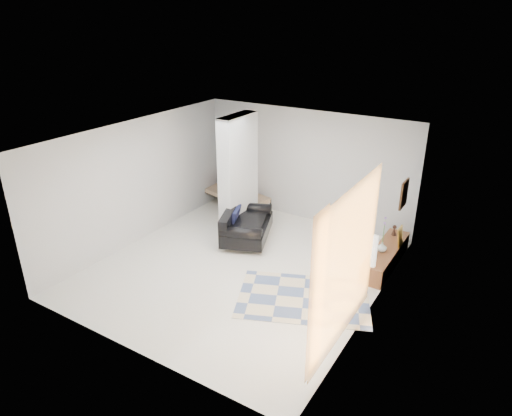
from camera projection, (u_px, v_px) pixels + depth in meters
The scene contains 17 objects.
floor at pixel (241, 268), 9.51m from camera, with size 6.00×6.00×0.00m, color silver.
ceiling at pixel (239, 137), 8.41m from camera, with size 6.00×6.00×0.00m, color white.
wall_back at pixel (306, 166), 11.31m from camera, with size 6.00×6.00×0.00m, color silver.
wall_front at pixel (126, 275), 6.61m from camera, with size 6.00×6.00×0.00m, color silver.
wall_left at pixel (138, 181), 10.28m from camera, with size 6.00×6.00×0.00m, color silver.
wall_right at pixel (377, 240), 7.64m from camera, with size 6.00×6.00×0.00m, color silver.
partition_column at pixel (238, 174), 10.74m from camera, with size 0.35×1.20×2.80m, color silver.
hallway_door at pixel (236, 167), 12.44m from camera, with size 0.85×0.06×2.04m, color silver.
curtain at pixel (347, 266), 6.76m from camera, with size 2.55×2.55×0.00m, color #F5A540.
wall_art at pixel (404, 194), 8.88m from camera, with size 0.04×0.45×0.55m, color #3C2210.
media_console at pixel (386, 256), 9.55m from camera, with size 0.45×1.99×0.80m.
loveseat at pixel (244, 225), 10.62m from camera, with size 1.49×1.87×0.76m.
daybed at pixel (235, 193), 12.33m from camera, with size 2.10×1.28×0.77m.
area_rug at pixel (303, 298), 8.50m from camera, with size 2.41×1.61×0.01m, color beige.
cylinder_lamp at pixel (374, 251), 8.68m from camera, with size 0.12×0.12×0.64m, color white.
bronze_figurine at pixel (394, 230), 9.99m from camera, with size 0.12×0.12×0.23m, color #331E16, non-canonical shape.
vase at pixel (382, 247), 9.30m from camera, with size 0.20×0.20×0.21m, color silver.
Camera 1 is at (4.59, -6.86, 4.91)m, focal length 32.00 mm.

